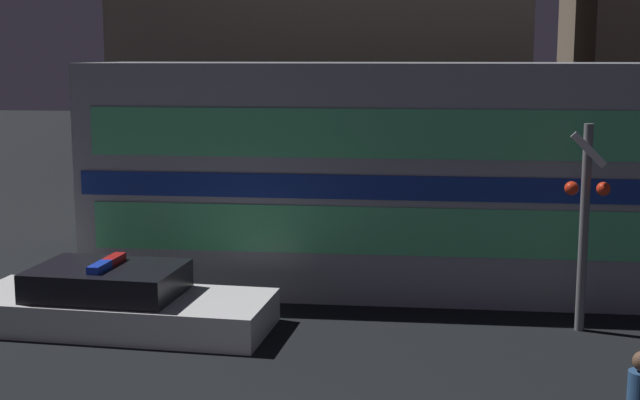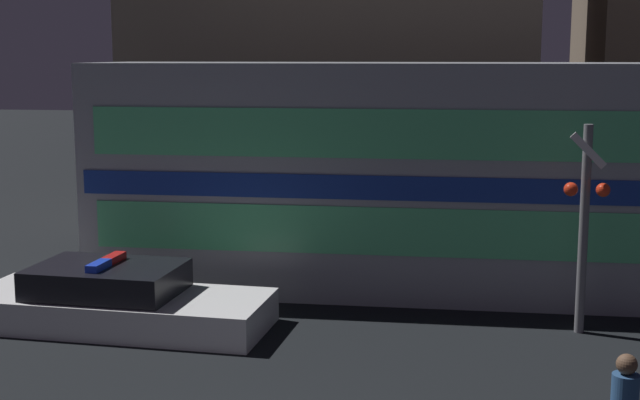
% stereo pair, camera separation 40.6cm
% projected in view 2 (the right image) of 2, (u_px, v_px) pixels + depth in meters
% --- Properties ---
extents(train, '(15.35, 2.94, 4.30)m').
position_uv_depth(train, '(497.00, 179.00, 16.68)').
color(train, '#999EA5').
rests_on(train, ground_plane).
extents(police_car, '(5.08, 2.23, 1.15)m').
position_uv_depth(police_car, '(116.00, 302.00, 14.73)').
color(police_car, silver).
rests_on(police_car, ground_plane).
extents(crossing_signal_near, '(0.71, 0.33, 3.38)m').
position_uv_depth(crossing_signal_near, '(584.00, 219.00, 14.13)').
color(crossing_signal_near, slate).
rests_on(crossing_signal_near, ground_plane).
extents(building_left, '(10.20, 5.88, 10.30)m').
position_uv_depth(building_left, '(335.00, 28.00, 23.72)').
color(building_left, '#726656').
rests_on(building_left, ground_plane).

